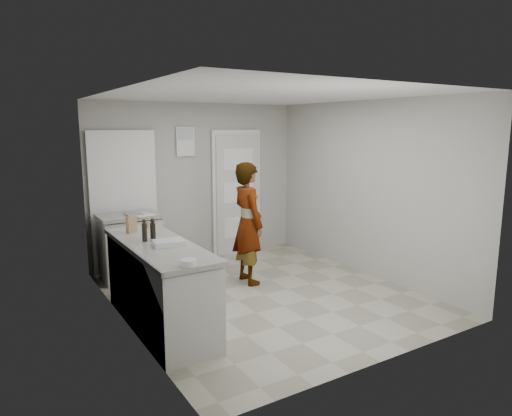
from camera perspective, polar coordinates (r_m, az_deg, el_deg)
ground at (r=5.97m, az=0.98°, el=-10.77°), size 4.00×4.00×0.00m
room_shell at (r=7.31m, az=-8.39°, el=1.32°), size 4.00×4.00×4.00m
main_counter at (r=5.06m, az=-11.94°, el=-9.78°), size 0.64×1.96×0.93m
side_counter at (r=6.71m, az=-15.39°, el=-4.93°), size 0.84×0.61×0.93m
person at (r=6.22m, az=-1.00°, el=-1.91°), size 0.44×0.63×1.67m
cake_mix_box at (r=5.44m, az=-15.31°, el=-2.01°), size 0.13×0.09×0.19m
spice_jar at (r=5.68m, az=-13.35°, el=-2.04°), size 0.05×0.05×0.07m
oil_cruet_a at (r=5.05m, az=-12.77°, el=-2.63°), size 0.06×0.06×0.24m
oil_cruet_b at (r=4.99m, az=-13.77°, el=-2.77°), size 0.05×0.05×0.24m
baking_dish at (r=4.79m, az=-10.88°, el=-4.31°), size 0.34×0.25×0.06m
egg_bowl at (r=4.08m, az=-8.48°, el=-6.76°), size 0.14×0.14×0.05m
papers at (r=6.52m, az=-14.39°, el=-0.79°), size 0.37×0.42×0.01m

